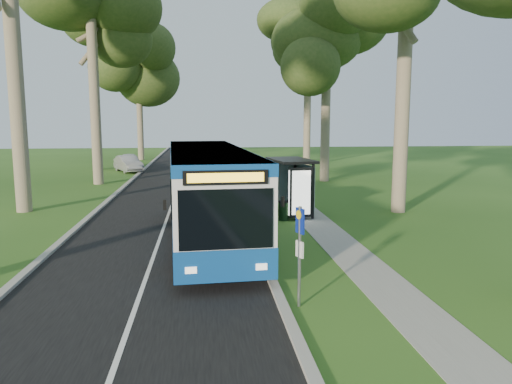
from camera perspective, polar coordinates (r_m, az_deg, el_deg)
ground at (r=17.53m, az=0.16°, el=-6.40°), size 120.00×120.00×0.00m
road at (r=27.26m, az=-9.48°, el=-1.12°), size 7.00×100.00×0.02m
kerb_east at (r=27.27m, az=-2.12°, el=-0.90°), size 0.25×100.00×0.12m
kerb_west at (r=27.69m, az=-16.73°, el=-1.11°), size 0.25×100.00×0.12m
centre_line at (r=27.26m, az=-9.48°, el=-1.09°), size 0.12×100.00×0.00m
footpath at (r=27.64m, az=4.10°, el=-0.89°), size 1.50×100.00×0.02m
bus at (r=18.67m, az=-5.54°, el=-0.05°), size 3.45×12.84×3.37m
bus_stop_sign at (r=11.90m, az=5.02°, el=-6.01°), size 0.16×0.34×2.45m
bus_shelter at (r=22.85m, az=4.56°, el=1.78°), size 2.05×3.24×2.61m
litter_bin at (r=22.09m, az=3.16°, el=-2.14°), size 0.49×0.49×0.85m
car_white at (r=45.79m, az=-14.35°, el=3.45°), size 2.03×4.23×1.39m
car_silver at (r=43.24m, az=-14.38°, el=3.15°), size 3.03×4.36×1.36m
tree_west_c at (r=36.24m, az=-18.39°, el=19.15°), size 5.20×5.20×15.49m
tree_west_d at (r=46.78m, az=-18.36°, el=20.04°), size 5.20×5.20×19.23m
tree_west_e at (r=55.56m, az=-13.34°, el=14.35°), size 5.20×5.20×14.03m
tree_east_c at (r=36.34m, az=8.14°, el=17.38°), size 5.20×5.20×13.72m
tree_east_d at (r=48.29m, az=5.98°, el=16.10°), size 5.20×5.20×14.77m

